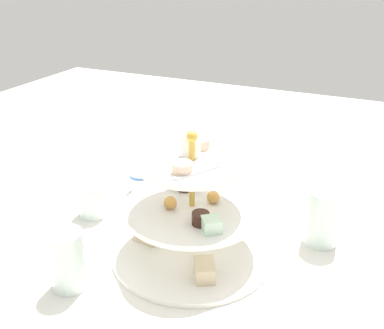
# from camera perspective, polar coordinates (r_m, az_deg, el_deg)

# --- Properties ---
(ground_plane) EXTENTS (2.40, 2.40, 0.00)m
(ground_plane) POSITION_cam_1_polar(r_m,az_deg,el_deg) (0.86, 0.00, -11.22)
(ground_plane) COLOR silver
(tiered_serving_stand) EXTENTS (0.31, 0.31, 0.25)m
(tiered_serving_stand) POSITION_cam_1_polar(r_m,az_deg,el_deg) (0.82, 0.02, -6.87)
(tiered_serving_stand) COLOR white
(tiered_serving_stand) RESTS_ON ground_plane
(water_glass_tall_right) EXTENTS (0.07, 0.07, 0.11)m
(water_glass_tall_right) POSITION_cam_1_polar(r_m,az_deg,el_deg) (0.89, 16.56, -6.52)
(water_glass_tall_right) COLOR silver
(water_glass_tall_right) RESTS_ON ground_plane
(water_glass_short_left) EXTENTS (0.06, 0.06, 0.07)m
(water_glass_short_left) POSITION_cam_1_polar(r_m,az_deg,el_deg) (0.98, -12.74, -4.45)
(water_glass_short_left) COLOR silver
(water_glass_short_left) RESTS_ON ground_plane
(teacup_with_saucer) EXTENTS (0.09, 0.09, 0.05)m
(teacup_with_saucer) POSITION_cam_1_polar(r_m,az_deg,el_deg) (1.06, -6.49, -2.37)
(teacup_with_saucer) COLOR white
(teacup_with_saucer) RESTS_ON ground_plane
(butter_knife_right) EXTENTS (0.03, 0.17, 0.00)m
(butter_knife_right) POSITION_cam_1_polar(r_m,az_deg,el_deg) (1.11, 5.23, -2.27)
(butter_knife_right) COLOR silver
(butter_knife_right) RESTS_ON ground_plane
(water_glass_mid_back) EXTENTS (0.06, 0.06, 0.11)m
(water_glass_mid_back) POSITION_cam_1_polar(r_m,az_deg,el_deg) (0.78, -15.85, -11.83)
(water_glass_mid_back) COLOR silver
(water_glass_mid_back) RESTS_ON ground_plane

